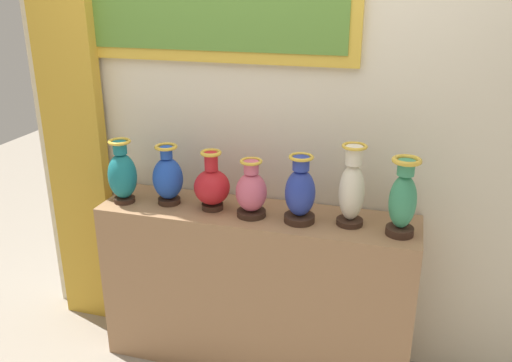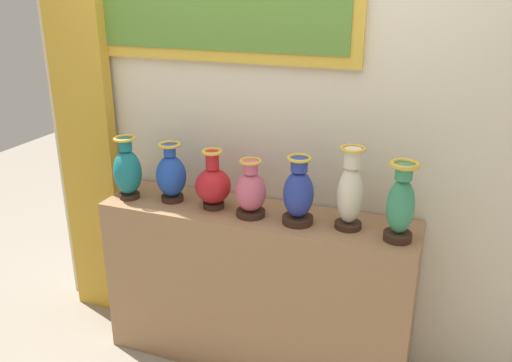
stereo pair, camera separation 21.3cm
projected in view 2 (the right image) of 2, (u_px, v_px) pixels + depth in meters
ground_plane at (256, 357)px, 3.13m from camera, size 8.90×8.90×0.00m
display_shelf at (256, 288)px, 2.97m from camera, size 1.68×0.41×0.92m
back_wall at (272, 74)px, 2.80m from camera, size 2.90×0.14×3.18m
curtain_gold at (88, 144)px, 3.24m from camera, size 0.37×0.08×2.25m
vase_teal at (127, 171)px, 2.94m from camera, size 0.15×0.15×0.35m
vase_sapphire at (171, 175)px, 2.91m from camera, size 0.16×0.16×0.33m
vase_crimson at (213, 184)px, 2.82m from camera, size 0.19×0.19×0.32m
vase_rose at (251, 192)px, 2.72m from camera, size 0.16×0.16×0.30m
vase_cobalt at (298, 194)px, 2.63m from camera, size 0.15×0.15×0.35m
vase_ivory at (350, 192)px, 2.57m from camera, size 0.13×0.13×0.41m
vase_jade at (401, 204)px, 2.45m from camera, size 0.14×0.14×0.38m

